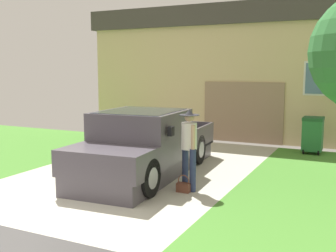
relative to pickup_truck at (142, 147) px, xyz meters
The scene contains 5 objects.
pickup_truck is the anchor object (origin of this frame).
person_with_hat 1.59m from the pickup_truck, 20.88° to the right, with size 0.44×0.44×1.74m.
handbag 1.75m from the pickup_truck, 28.94° to the right, with size 0.28×0.17×0.37m.
house_with_garage 9.27m from the pickup_truck, 93.25° to the left, with size 9.98×7.11×4.94m.
wheeled_trash_bin 5.82m from the pickup_truck, 54.05° to the left, with size 0.60×0.72×1.13m.
Camera 1 is at (5.06, -4.61, 2.56)m, focal length 43.35 mm.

